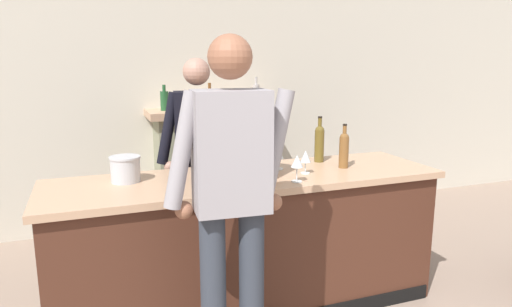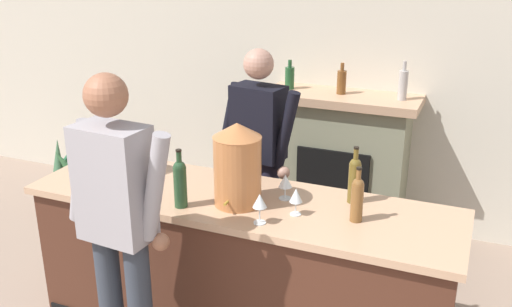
# 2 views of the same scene
# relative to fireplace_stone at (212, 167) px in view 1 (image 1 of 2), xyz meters

# --- Properties ---
(wall_back_panel) EXTENTS (12.00, 0.07, 2.75)m
(wall_back_panel) POSITION_rel_fireplace_stone_xyz_m (-0.10, 0.26, 0.75)
(wall_back_panel) COLOR beige
(wall_back_panel) RESTS_ON ground_plane
(bar_counter) EXTENTS (2.62, 0.74, 0.95)m
(bar_counter) POSITION_rel_fireplace_stone_xyz_m (-0.19, -1.66, -0.15)
(bar_counter) COLOR #49271A
(bar_counter) RESTS_ON ground_plane
(fireplace_stone) EXTENTS (1.27, 0.52, 1.53)m
(fireplace_stone) POSITION_rel_fireplace_stone_xyz_m (0.00, 0.00, 0.00)
(fireplace_stone) COLOR gray
(fireplace_stone) RESTS_ON ground_plane
(person_customer) EXTENTS (0.66, 0.33, 1.83)m
(person_customer) POSITION_rel_fireplace_stone_xyz_m (-0.53, -2.38, 0.39)
(person_customer) COLOR #303540
(person_customer) RESTS_ON ground_plane
(person_bartender) EXTENTS (0.65, 0.35, 1.72)m
(person_bartender) POSITION_rel_fireplace_stone_xyz_m (-0.36, -0.96, 0.33)
(person_bartender) COLOR black
(person_bartender) RESTS_ON ground_plane
(copper_dispenser) EXTENTS (0.28, 0.32, 0.49)m
(copper_dispenser) POSITION_rel_fireplace_stone_xyz_m (-0.17, -1.73, 0.58)
(copper_dispenser) COLOR #BD7241
(copper_dispenser) RESTS_ON bar_counter
(ice_bucket_steel) EXTENTS (0.19, 0.19, 0.16)m
(ice_bucket_steel) POSITION_rel_fireplace_stone_xyz_m (-0.97, -1.53, 0.41)
(ice_bucket_steel) COLOR silver
(ice_bucket_steel) RESTS_ON bar_counter
(wine_bottle_burgundy_dark) EXTENTS (0.08, 0.08, 0.35)m
(wine_bottle_burgundy_dark) POSITION_rel_fireplace_stone_xyz_m (-0.46, -1.89, 0.48)
(wine_bottle_burgundy_dark) COLOR #25482B
(wine_bottle_burgundy_dark) RESTS_ON bar_counter
(wine_bottle_port_short) EXTENTS (0.07, 0.07, 0.32)m
(wine_bottle_port_short) POSITION_rel_fireplace_stone_xyz_m (0.52, -1.68, 0.47)
(wine_bottle_port_short) COLOR brown
(wine_bottle_port_short) RESTS_ON bar_counter
(wine_bottle_merlot_tall) EXTENTS (0.07, 0.07, 0.34)m
(wine_bottle_merlot_tall) POSITION_rel_fireplace_stone_xyz_m (0.45, -1.45, 0.48)
(wine_bottle_merlot_tall) COLOR brown
(wine_bottle_merlot_tall) RESTS_ON bar_counter
(wine_glass_by_dispenser) EXTENTS (0.08, 0.08, 0.17)m
(wine_glass_by_dispenser) POSITION_rel_fireplace_stone_xyz_m (0.04, -1.91, 0.45)
(wine_glass_by_dispenser) COLOR silver
(wine_glass_by_dispenser) RESTS_ON bar_counter
(wine_glass_front_right) EXTENTS (0.07, 0.07, 0.16)m
(wine_glass_front_right) POSITION_rel_fireplace_stone_xyz_m (0.19, -1.74, 0.44)
(wine_glass_front_right) COLOR silver
(wine_glass_front_right) RESTS_ON bar_counter
(wine_glass_front_left) EXTENTS (0.08, 0.08, 0.16)m
(wine_glass_front_left) POSITION_rel_fireplace_stone_xyz_m (0.06, -1.56, 0.44)
(wine_glass_front_left) COLOR silver
(wine_glass_front_left) RESTS_ON bar_counter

